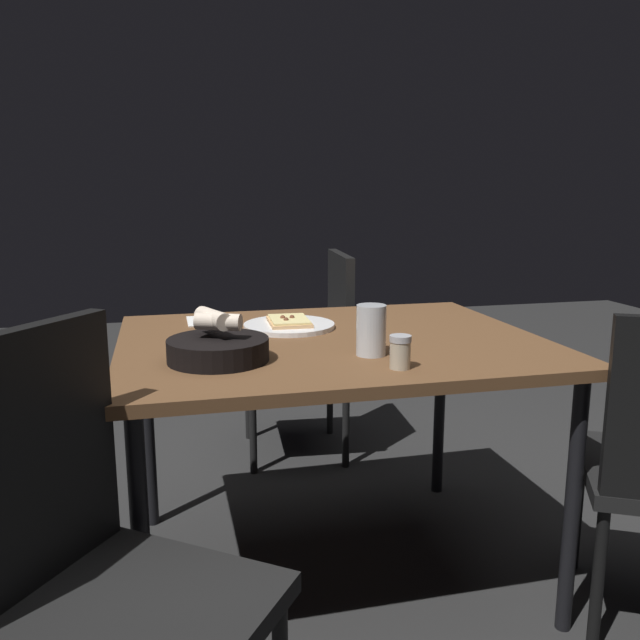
{
  "coord_description": "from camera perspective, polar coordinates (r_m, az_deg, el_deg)",
  "views": [
    {
      "loc": [
        1.73,
        -0.45,
        1.13
      ],
      "look_at": [
        -0.1,
        -0.01,
        0.75
      ],
      "focal_mm": 36.49,
      "sensor_mm": 36.0,
      "label": 1
    }
  ],
  "objects": [
    {
      "name": "bread_basket",
      "position": [
        1.61,
        -8.96,
        -2.33
      ],
      "size": [
        0.25,
        0.25,
        0.12
      ],
      "color": "black",
      "rests_on": "dining_table"
    },
    {
      "name": "napkin",
      "position": [
        2.1,
        -9.93,
        -0.07
      ],
      "size": [
        0.16,
        0.12,
        0.0
      ],
      "color": "white",
      "rests_on": "dining_table"
    },
    {
      "name": "ground",
      "position": [
        2.12,
        0.91,
        -20.93
      ],
      "size": [
        8.0,
        8.0,
        0.0
      ],
      "primitive_type": "plane",
      "color": "#292929"
    },
    {
      "name": "chair_near",
      "position": [
        1.23,
        -20.23,
        -19.48
      ],
      "size": [
        0.62,
        0.62,
        0.91
      ],
      "color": "black",
      "rests_on": "ground"
    },
    {
      "name": "chair_spare",
      "position": [
        2.77,
        -0.59,
        -1.94
      ],
      "size": [
        0.47,
        0.47,
        0.87
      ],
      "color": "#272727",
      "rests_on": "ground"
    },
    {
      "name": "pepper_shaker",
      "position": [
        1.53,
        7.04,
        -2.96
      ],
      "size": [
        0.05,
        0.05,
        0.08
      ],
      "color": "#BFB299",
      "rests_on": "dining_table"
    },
    {
      "name": "pizza_plate",
      "position": [
        1.97,
        -2.72,
        -0.4
      ],
      "size": [
        0.28,
        0.28,
        0.04
      ],
      "color": "white",
      "rests_on": "dining_table"
    },
    {
      "name": "beer_glass",
      "position": [
        1.64,
        4.5,
        -1.17
      ],
      "size": [
        0.08,
        0.08,
        0.13
      ],
      "color": "silver",
      "rests_on": "dining_table"
    },
    {
      "name": "dining_table",
      "position": [
        1.85,
        0.97,
        -3.34
      ],
      "size": [
        0.94,
        1.17,
        0.72
      ],
      "color": "brown",
      "rests_on": "ground"
    }
  ]
}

